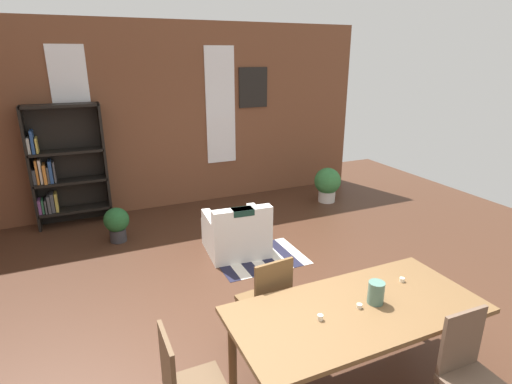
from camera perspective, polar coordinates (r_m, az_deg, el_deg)
The scene contains 17 objects.
ground_plane at distance 3.92m, azimuth 0.98°, elevation -23.60°, with size 11.62×11.62×0.00m, color #44291B.
back_wall_brick at distance 7.33m, azimuth -14.35°, elevation 9.93°, with size 8.00×0.12×3.19m, color brown.
window_pane_0 at distance 7.13m, azimuth -24.18°, elevation 9.97°, with size 0.55×0.02×2.07m, color white.
window_pane_1 at distance 7.55m, azimuth -5.00°, elevation 11.89°, with size 0.55×0.02×2.07m, color white.
dining_table at distance 3.48m, azimuth 13.89°, elevation -16.49°, with size 2.04×0.95×0.74m.
vase_on_table at distance 3.48m, azimuth 16.45°, elevation -13.36°, with size 0.13×0.13×0.19m, color #4C7266.
tealight_candle_0 at distance 3.88m, azimuth 19.78°, elevation -11.48°, with size 0.04×0.04×0.04m, color silver.
tealight_candle_1 at distance 3.43m, azimuth 14.27°, elevation -15.22°, with size 0.04×0.04×0.03m, color silver.
tealight_candle_2 at distance 3.24m, azimuth 8.98°, elevation -16.96°, with size 0.04×0.04×0.04m, color silver.
dining_chair_near_right at distance 3.47m, azimuth 27.81°, elevation -21.51°, with size 0.41×0.41×0.95m.
dining_chair_far_left at distance 3.85m, azimuth 1.57°, elevation -14.84°, with size 0.44×0.44×0.95m.
bookshelf_tall at distance 7.10m, azimuth -25.39°, elevation 3.10°, with size 1.12×0.33×1.93m.
armchair_white at distance 5.69m, azimuth -2.73°, elevation -5.86°, with size 0.86×0.86×0.75m.
potted_plant_by_shelf at distance 7.73m, azimuth 9.97°, elevation 1.23°, with size 0.49×0.49×0.65m.
potted_plant_corner at distance 6.34m, azimuth -18.92°, elevation -4.09°, with size 0.36×0.36×0.52m.
striped_rug at distance 5.63m, azimuth 0.51°, elevation -9.19°, with size 1.19×0.87×0.01m.
framed_picture at distance 7.75m, azimuth -0.41°, elevation 14.42°, with size 0.56×0.03×0.72m, color black.
Camera 1 is at (-1.24, -2.62, 2.63)m, focal length 28.57 mm.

